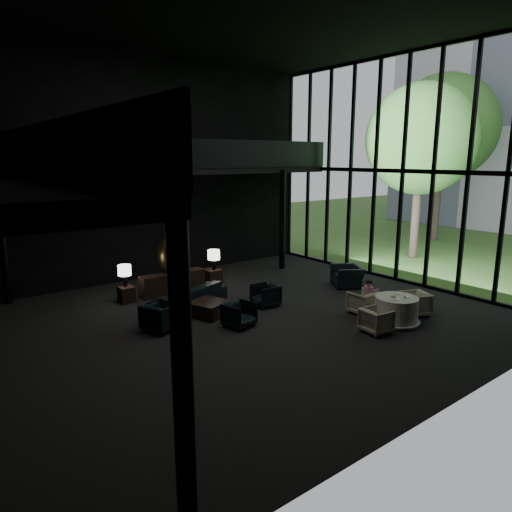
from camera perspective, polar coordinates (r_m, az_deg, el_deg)
floor at (r=12.98m, az=-1.38°, el=-7.92°), size 14.00×12.00×0.02m
ceiling at (r=12.69m, az=-1.59°, el=28.38°), size 14.00×12.00×0.02m
wall_back at (r=17.41m, az=-13.37°, el=10.35°), size 14.00×0.04×8.00m
wall_front at (r=8.15m, az=24.44°, el=7.86°), size 14.00×0.04×8.00m
curtain_wall at (r=17.23m, az=17.88°, el=10.08°), size 0.20×12.00×8.00m
mezzanine_back at (r=16.96m, az=-8.82°, el=10.49°), size 12.00×2.00×0.25m
railing_left at (r=10.09m, az=-25.65°, el=11.81°), size 0.06×12.00×1.00m
railing_back at (r=16.09m, az=-7.13°, el=12.60°), size 12.00×0.06×1.00m
column_sw at (r=5.30m, az=-9.12°, el=-15.68°), size 0.24×0.24×4.00m
column_nw at (r=15.90m, az=-29.17°, el=1.73°), size 0.24×0.24×4.00m
column_ne at (r=18.48m, az=3.32°, el=4.52°), size 0.24×0.24×4.00m
tree_near at (r=21.71m, az=19.95°, el=13.53°), size 4.80×4.80×7.65m
tree_far at (r=27.04m, az=22.35°, el=14.55°), size 5.60×5.60×8.80m
console at (r=15.55m, az=-10.41°, el=-3.32°), size 2.23×0.51×0.71m
bronze_urn at (r=15.49m, az=-10.86°, el=0.28°), size 0.77×0.77×1.43m
side_table_left at (r=14.97m, az=-15.88°, el=-4.63°), size 0.45×0.45×0.50m
table_lamp_left at (r=14.82m, az=-16.12°, el=-1.83°), size 0.41×0.41×0.69m
side_table_right at (r=16.33m, az=-5.41°, el=-2.66°), size 0.53×0.53×0.58m
table_lamp_right at (r=16.07m, az=-5.31°, el=0.04°), size 0.43×0.43×0.71m
sofa at (r=14.12m, az=-7.87°, el=-4.29°), size 2.58×1.44×0.97m
lounge_armchair_west at (r=12.34m, az=-11.88°, el=-7.13°), size 1.06×1.09×0.87m
lounge_armchair_east at (r=14.02m, az=1.19°, el=-4.83°), size 0.72×0.76×0.72m
lounge_armchair_south at (r=12.35m, az=-2.11°, el=-7.24°), size 0.82×0.79×0.71m
window_armchair at (r=16.41m, az=11.38°, el=-2.00°), size 1.24×1.38×1.01m
coffee_table at (r=13.29m, az=-5.91°, el=-6.53°), size 1.22×1.22×0.42m
dining_table at (r=13.15m, az=17.09°, el=-6.69°), size 1.31×1.31×0.75m
dining_chair_north at (r=13.69m, az=13.28°, el=-5.58°), size 0.70×0.66×0.72m
dining_chair_east at (r=13.99m, az=19.24°, el=-5.58°), size 0.87×0.89×0.71m
dining_chair_west at (r=12.36m, az=14.81°, el=-7.79°), size 0.65×0.68×0.65m
child at (r=13.59m, az=13.91°, el=-4.10°), size 0.26×0.26×0.57m
plate_a at (r=12.81m, az=16.95°, el=-5.16°), size 0.31×0.31×0.02m
plate_b at (r=13.34m, az=17.20°, el=-4.50°), size 0.28×0.28×0.02m
saucer at (r=13.14m, az=18.35°, el=-4.83°), size 0.19×0.19×0.01m
coffee_cup at (r=13.09m, az=18.08°, el=-4.72°), size 0.09×0.09×0.05m
cereal_bowl at (r=12.96m, az=16.75°, el=-4.81°), size 0.15×0.15×0.08m
cream_pot at (r=13.00m, az=18.14°, el=-4.87°), size 0.07×0.07×0.07m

